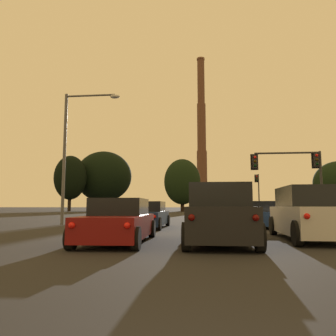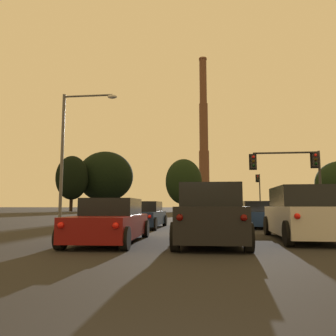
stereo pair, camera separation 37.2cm
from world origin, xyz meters
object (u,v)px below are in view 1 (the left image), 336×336
(hatchback_right_lane_front, at_px, (261,215))
(suv_right_lane_second, at_px, (310,214))
(suv_center_lane_second, at_px, (219,215))
(traffic_light_overhead_right, at_px, (296,168))
(sedan_left_lane_front, at_px, (148,215))
(sedan_left_lane_second, at_px, (119,222))
(traffic_light_far_right, at_px, (258,188))
(smokestack, at_px, (202,148))
(street_lamp, at_px, (74,142))

(hatchback_right_lane_front, bearing_deg, suv_right_lane_second, -84.27)
(suv_center_lane_second, relative_size, traffic_light_overhead_right, 0.92)
(sedan_left_lane_front, distance_m, traffic_light_overhead_right, 13.04)
(sedan_left_lane_second, distance_m, suv_center_lane_second, 3.25)
(suv_center_lane_second, distance_m, traffic_light_far_right, 43.35)
(traffic_light_far_right, bearing_deg, smokestack, 97.14)
(sedan_left_lane_front, xyz_separation_m, traffic_light_far_right, (11.73, 35.28, 3.41))
(sedan_left_lane_second, bearing_deg, traffic_light_overhead_right, 54.12)
(hatchback_right_lane_front, bearing_deg, traffic_light_overhead_right, 60.94)
(sedan_left_lane_second, height_order, smokestack, smokestack)
(traffic_light_overhead_right, bearing_deg, sedan_left_lane_second, -123.56)
(sedan_left_lane_second, xyz_separation_m, smokestack, (2.64, 113.05, 22.42))
(sedan_left_lane_second, xyz_separation_m, street_lamp, (-5.53, 9.46, 4.61))
(sedan_left_lane_front, xyz_separation_m, suv_center_lane_second, (3.48, -7.16, 0.23))
(sedan_left_lane_front, distance_m, suv_center_lane_second, 7.96)
(street_lamp, xyz_separation_m, smokestack, (8.17, 103.58, 17.81))
(suv_center_lane_second, height_order, hatchback_right_lane_front, suv_center_lane_second)
(sedan_left_lane_front, xyz_separation_m, suv_right_lane_second, (6.72, -5.80, 0.23))
(traffic_light_overhead_right, relative_size, smokestack, 0.09)
(sedan_left_lane_second, relative_size, smokestack, 0.08)
(traffic_light_far_right, distance_m, traffic_light_overhead_right, 27.74)
(sedan_left_lane_second, bearing_deg, traffic_light_far_right, 72.56)
(suv_right_lane_second, xyz_separation_m, traffic_light_overhead_right, (3.33, 13.38, 3.15))
(sedan_left_lane_front, relative_size, smokestack, 0.08)
(hatchback_right_lane_front, distance_m, suv_right_lane_second, 6.59)
(sedan_left_lane_second, bearing_deg, suv_center_lane_second, -1.60)
(sedan_left_lane_front, height_order, suv_right_lane_second, suv_right_lane_second)
(sedan_left_lane_second, height_order, traffic_light_far_right, traffic_light_far_right)
(sedan_left_lane_front, bearing_deg, smokestack, 88.89)
(sedan_left_lane_second, distance_m, sedan_left_lane_front, 7.20)
(sedan_left_lane_front, bearing_deg, sedan_left_lane_second, -87.58)
(street_lamp, bearing_deg, smokestack, 85.49)
(traffic_light_far_right, bearing_deg, sedan_left_lane_second, -105.13)
(sedan_left_lane_front, relative_size, hatchback_right_lane_front, 1.14)
(hatchback_right_lane_front, relative_size, smokestack, 0.07)
(hatchback_right_lane_front, distance_m, smokestack, 107.51)
(hatchback_right_lane_front, bearing_deg, sedan_left_lane_second, -125.84)
(street_lamp, bearing_deg, suv_right_lane_second, -33.90)
(sedan_left_lane_second, xyz_separation_m, traffic_light_overhead_right, (9.81, 14.78, 3.38))
(suv_right_lane_second, bearing_deg, suv_center_lane_second, -155.71)
(smokestack, bearing_deg, sedan_left_lane_second, -91.34)
(traffic_light_far_right, bearing_deg, suv_center_lane_second, -100.99)
(suv_right_lane_second, height_order, smokestack, smokestack)
(hatchback_right_lane_front, bearing_deg, traffic_light_far_right, 81.54)
(traffic_light_overhead_right, bearing_deg, smokestack, 94.17)
(traffic_light_far_right, bearing_deg, sedan_left_lane_front, -108.39)
(suv_center_lane_second, bearing_deg, traffic_light_overhead_right, 66.01)
(sedan_left_lane_second, relative_size, traffic_light_overhead_right, 0.90)
(sedan_left_lane_second, xyz_separation_m, traffic_light_far_right, (11.48, 42.48, 3.41))
(hatchback_right_lane_front, distance_m, traffic_light_far_right, 35.13)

